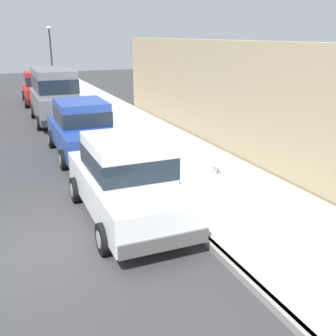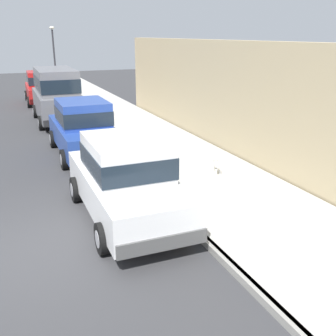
# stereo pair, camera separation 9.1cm
# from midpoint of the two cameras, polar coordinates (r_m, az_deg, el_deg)

# --- Properties ---
(ground_plane) EXTENTS (80.00, 80.00, 0.00)m
(ground_plane) POSITION_cam_midpoint_polar(r_m,az_deg,el_deg) (8.50, -17.82, -11.04)
(ground_plane) COLOR #38383A
(curb) EXTENTS (0.16, 64.00, 0.14)m
(curb) POSITION_cam_midpoint_polar(r_m,az_deg,el_deg) (9.17, 2.54, -7.35)
(curb) COLOR gray
(curb) RESTS_ON ground
(sidewalk) EXTENTS (3.60, 64.00, 0.14)m
(sidewalk) POSITION_cam_midpoint_polar(r_m,az_deg,el_deg) (10.00, 11.98, -5.48)
(sidewalk) COLOR #B7B5AD
(sidewalk) RESTS_ON ground
(car_white_sedan) EXTENTS (2.06, 4.61, 1.92)m
(car_white_sedan) POSITION_cam_midpoint_polar(r_m,az_deg,el_deg) (9.10, -5.72, -1.39)
(car_white_sedan) COLOR white
(car_white_sedan) RESTS_ON ground
(car_blue_sedan) EXTENTS (2.05, 4.60, 1.92)m
(car_blue_sedan) POSITION_cam_midpoint_polar(r_m,az_deg,el_deg) (14.28, -11.75, 5.67)
(car_blue_sedan) COLOR #28479E
(car_blue_sedan) RESTS_ON ground
(car_grey_van) EXTENTS (2.17, 4.92, 2.52)m
(car_grey_van) POSITION_cam_midpoint_polar(r_m,az_deg,el_deg) (20.07, -15.41, 10.23)
(car_grey_van) COLOR slate
(car_grey_van) RESTS_ON ground
(car_red_sedan) EXTENTS (2.12, 4.64, 1.92)m
(car_red_sedan) POSITION_cam_midpoint_polar(r_m,az_deg,el_deg) (26.02, -17.32, 10.92)
(car_red_sedan) COLOR red
(car_red_sedan) RESTS_ON ground
(dog_white) EXTENTS (0.33, 0.74, 0.49)m
(dog_white) POSITION_cam_midpoint_polar(r_m,az_deg,el_deg) (11.92, 7.17, 0.61)
(dog_white) COLOR white
(dog_white) RESTS_ON sidewalk
(fire_hydrant) EXTENTS (0.34, 0.24, 0.72)m
(fire_hydrant) POSITION_cam_midpoint_polar(r_m,az_deg,el_deg) (12.95, -3.71, 2.39)
(fire_hydrant) COLOR gold
(fire_hydrant) RESTS_ON sidewalk
(street_lamp) EXTENTS (0.36, 0.36, 4.42)m
(street_lamp) POSITION_cam_midpoint_polar(r_m,az_deg,el_deg) (30.66, -15.82, 15.70)
(street_lamp) COLOR #2D2D33
(street_lamp) RESTS_ON sidewalk
(building_facade) EXTENTS (0.50, 20.00, 3.87)m
(building_facade) POSITION_cam_midpoint_polar(r_m,az_deg,el_deg) (14.27, 9.29, 9.69)
(building_facade) COLOR tan
(building_facade) RESTS_ON ground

